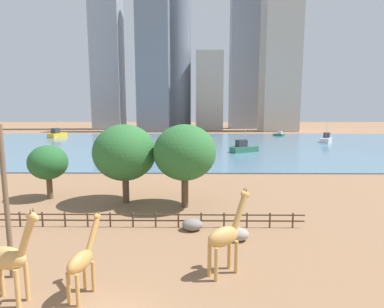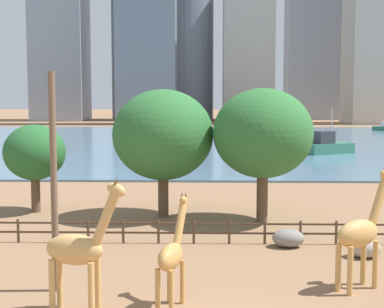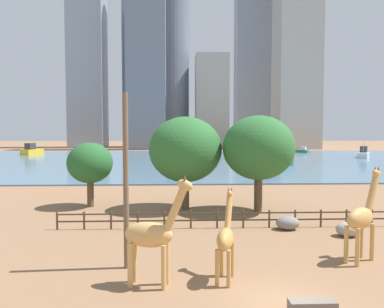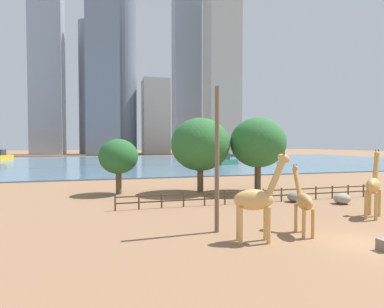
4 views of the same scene
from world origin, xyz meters
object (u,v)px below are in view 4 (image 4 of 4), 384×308
(tree_left_large, at_px, (258,143))
(utility_pole, at_px, (217,160))
(giraffe_young, at_px, (373,185))
(boat_barge, at_px, (279,156))
(giraffe_tall, at_px, (257,199))
(giraffe_companion, at_px, (303,201))
(boat_tug, at_px, (231,155))
(boulder_near_fence, at_px, (342,199))
(tree_right_tall, at_px, (118,157))
(tree_center_broad, at_px, (200,145))
(boat_sailboat, at_px, (226,161))
(boat_ferry, at_px, (2,156))
(boulder_by_pole, at_px, (296,197))

(tree_left_large, bearing_deg, utility_pole, -126.25)
(giraffe_young, bearing_deg, boat_barge, 27.25)
(giraffe_tall, bearing_deg, boat_barge, 70.23)
(giraffe_companion, distance_m, boat_tug, 112.24)
(giraffe_companion, relative_size, boulder_near_fence, 2.66)
(giraffe_companion, distance_m, tree_right_tall, 20.81)
(giraffe_tall, relative_size, giraffe_companion, 1.22)
(utility_pole, xyz_separation_m, tree_left_large, (9.75, 13.30, 1.12))
(giraffe_companion, height_order, utility_pole, utility_pole)
(tree_center_broad, height_order, boat_barge, tree_center_broad)
(boat_sailboat, distance_m, boat_tug, 53.70)
(boulder_near_fence, xyz_separation_m, tree_right_tall, (-19.65, 10.81, 3.62))
(giraffe_tall, relative_size, tree_right_tall, 0.85)
(boat_tug, bearing_deg, utility_pole, 114.97)
(giraffe_young, xyz_separation_m, utility_pole, (-12.64, -0.53, 2.12))
(tree_left_large, distance_m, tree_right_tall, 15.62)
(boulder_near_fence, height_order, boat_sailboat, boat_sailboat)
(giraffe_young, distance_m, boat_ferry, 109.41)
(tree_left_large, distance_m, boat_ferry, 97.04)
(giraffe_companion, bearing_deg, tree_right_tall, 45.75)
(utility_pole, relative_size, tree_right_tall, 1.49)
(giraffe_companion, relative_size, utility_pole, 0.47)
(boulder_near_fence, distance_m, tree_center_broad, 15.14)
(utility_pole, bearing_deg, boat_sailboat, 67.71)
(boulder_near_fence, height_order, boat_tug, boat_tug)
(giraffe_young, bearing_deg, boat_tug, 37.12)
(giraffe_young, xyz_separation_m, tree_center_broad, (-9.27, 14.19, 3.04))
(boat_sailboat, bearing_deg, tree_right_tall, -154.40)
(utility_pole, bearing_deg, boat_ferry, 113.40)
(utility_pole, height_order, boat_tug, utility_pole)
(utility_pole, bearing_deg, giraffe_young, 2.41)
(giraffe_young, distance_m, boat_barge, 87.29)
(giraffe_tall, bearing_deg, tree_center_broad, 96.13)
(boat_sailboat, xyz_separation_m, boat_barge, (29.90, 24.01, 0.02))
(giraffe_young, relative_size, tree_right_tall, 0.85)
(boulder_near_fence, bearing_deg, boulder_by_pole, 151.53)
(boulder_near_fence, bearing_deg, tree_left_large, 118.54)
(utility_pole, xyz_separation_m, tree_center_broad, (3.36, 14.73, 0.92))
(boulder_near_fence, distance_m, boat_barge, 82.39)
(giraffe_young, distance_m, boulder_near_fence, 5.33)
(boulder_near_fence, height_order, boulder_by_pole, same)
(boat_ferry, bearing_deg, giraffe_tall, -143.30)
(giraffe_companion, height_order, boat_tug, giraffe_companion)
(boulder_by_pole, height_order, boat_sailboat, boat_sailboat)
(giraffe_companion, bearing_deg, giraffe_young, -57.96)
(utility_pole, xyz_separation_m, tree_right_tall, (-5.54, 16.09, -0.41))
(utility_pole, relative_size, tree_left_large, 1.06)
(boulder_by_pole, distance_m, tree_right_tall, 18.77)
(boat_sailboat, bearing_deg, boat_ferry, 118.65)
(boat_tug, bearing_deg, boulder_near_fence, 121.07)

